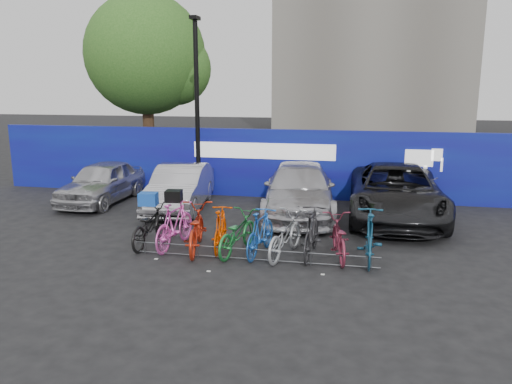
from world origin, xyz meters
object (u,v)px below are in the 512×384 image
(car_0, at_px, (102,182))
(car_2, at_px, (299,190))
(bike_3, at_px, (220,229))
(bike_4, at_px, (237,233))
(car_1, at_px, (180,188))
(bike_rack, at_px, (253,254))
(bike_7, at_px, (311,233))
(bike_2, at_px, (195,229))
(bike_6, at_px, (285,235))
(car_3, at_px, (396,192))
(bike_8, at_px, (338,238))
(bike_1, at_px, (175,225))
(tree, at_px, (151,57))
(bike_9, at_px, (370,236))
(bike_0, at_px, (150,225))
(lamppost, at_px, (197,104))
(bike_5, at_px, (260,233))

(car_0, height_order, car_2, car_2)
(bike_3, xyz_separation_m, bike_4, (0.45, -0.16, -0.02))
(car_1, bearing_deg, bike_4, -60.63)
(bike_rack, bearing_deg, bike_7, 24.62)
(car_1, xyz_separation_m, bike_3, (2.32, -3.60, -0.19))
(car_0, height_order, bike_2, car_0)
(bike_3, distance_m, bike_4, 0.48)
(bike_6, bearing_deg, bike_rack, 49.95)
(car_2, relative_size, bike_3, 2.99)
(bike_3, relative_size, bike_7, 0.89)
(bike_6, bearing_deg, car_3, -111.49)
(car_1, relative_size, bike_8, 2.30)
(car_0, relative_size, bike_1, 2.14)
(bike_3, bearing_deg, bike_8, 172.51)
(car_1, distance_m, bike_2, 4.17)
(tree, relative_size, bike_4, 4.15)
(tree, bearing_deg, car_3, -31.39)
(bike_2, relative_size, bike_8, 1.12)
(bike_7, bearing_deg, bike_2, 6.13)
(bike_1, relative_size, bike_4, 1.02)
(car_1, bearing_deg, bike_1, -79.04)
(tree, height_order, car_1, tree)
(bike_1, bearing_deg, bike_rack, 170.57)
(bike_1, distance_m, bike_9, 4.62)
(tree, distance_m, bike_rack, 13.55)
(car_0, distance_m, bike_4, 7.09)
(tree, xyz_separation_m, bike_0, (4.03, -10.00, -4.56))
(bike_rack, relative_size, bike_8, 3.02)
(car_2, xyz_separation_m, bike_7, (0.74, -3.88, -0.17))
(lamppost, bearing_deg, bike_4, -63.77)
(car_2, bearing_deg, tree, 133.63)
(bike_2, distance_m, bike_4, 1.02)
(tree, xyz_separation_m, bike_6, (7.42, -10.17, -4.56))
(car_0, height_order, bike_4, car_0)
(bike_2, distance_m, bike_7, 2.75)
(bike_rack, distance_m, car_1, 5.37)
(bike_rack, distance_m, bike_3, 1.19)
(bike_4, bearing_deg, bike_6, -167.17)
(bike_7, bearing_deg, bike_8, -173.73)
(car_2, xyz_separation_m, bike_8, (1.35, -3.85, -0.26))
(car_3, relative_size, bike_7, 2.97)
(tree, bearing_deg, bike_8, -49.34)
(lamppost, xyz_separation_m, bike_1, (1.13, -5.40, -2.70))
(bike_0, bearing_deg, tree, -66.33)
(lamppost, bearing_deg, tree, 127.51)
(car_3, bearing_deg, bike_5, -129.75)
(tree, relative_size, bike_5, 4.35)
(car_2, height_order, car_3, car_3)
(bike_3, bearing_deg, lamppost, -73.61)
(bike_0, distance_m, bike_6, 3.40)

